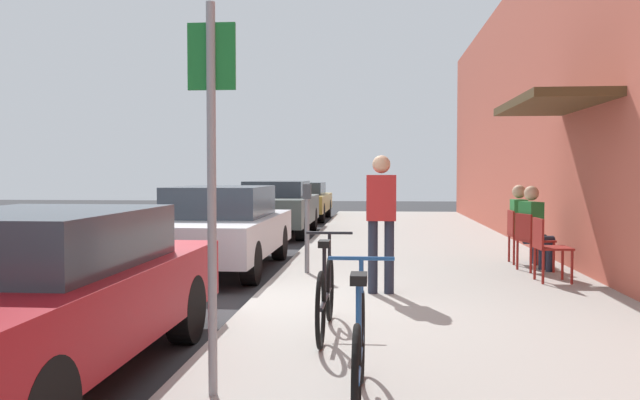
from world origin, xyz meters
TOP-DOWN VIEW (x-y plane):
  - ground_plane at (0.00, 0.00)m, footprint 60.00×60.00m
  - sidewalk_slab at (2.25, 2.00)m, footprint 4.50×32.00m
  - building_facade at (4.65, 2.00)m, footprint 1.40×32.00m
  - parked_car_0 at (-1.10, -2.62)m, footprint 1.80×4.40m
  - parked_car_1 at (-1.10, 3.28)m, footprint 1.80×4.40m
  - parked_car_2 at (-1.10, 9.40)m, footprint 1.80×4.40m
  - parked_car_3 at (-1.10, 14.92)m, footprint 1.80×4.40m
  - parking_meter at (0.45, 2.34)m, footprint 0.12×0.10m
  - street_sign at (0.40, -3.04)m, footprint 0.32×0.06m
  - bicycle_0 at (1.38, -3.22)m, footprint 0.46×1.71m
  - bicycle_1 at (1.02, -1.31)m, footprint 0.46×1.71m
  - cafe_chair_0 at (3.80, 1.81)m, footprint 0.46×0.46m
  - cafe_chair_1 at (3.80, 2.79)m, footprint 0.56×0.56m
  - seated_patron_1 at (3.86, 2.81)m, footprint 0.51×0.46m
  - cafe_chair_2 at (3.80, 3.63)m, footprint 0.44×0.44m
  - seated_patron_2 at (3.86, 3.63)m, footprint 0.43×0.36m
  - pedestrian_standing at (1.54, 0.76)m, footprint 0.36×0.22m

SIDE VIEW (x-z plane):
  - ground_plane at x=0.00m, z-range 0.00..0.00m
  - sidewalk_slab at x=2.25m, z-range 0.00..0.12m
  - bicycle_0 at x=1.38m, z-range 0.03..0.93m
  - bicycle_1 at x=1.02m, z-range 0.03..0.93m
  - cafe_chair_0 at x=3.80m, z-range 0.19..1.06m
  - cafe_chair_1 at x=3.80m, z-range 0.19..1.06m
  - cafe_chair_2 at x=3.80m, z-range 0.19..1.06m
  - parked_car_3 at x=-1.10m, z-range 0.04..1.32m
  - parked_car_0 at x=-1.10m, z-range 0.04..1.35m
  - parked_car_1 at x=-1.10m, z-range 0.02..1.41m
  - parked_car_2 at x=-1.10m, z-range 0.04..1.43m
  - seated_patron_1 at x=3.86m, z-range 0.17..1.46m
  - seated_patron_2 at x=3.86m, z-range 0.17..1.46m
  - parking_meter at x=0.45m, z-range 0.23..1.55m
  - pedestrian_standing at x=1.54m, z-range 0.27..1.97m
  - street_sign at x=0.40m, z-range 0.34..2.94m
  - building_facade at x=4.65m, z-range 0.00..5.82m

